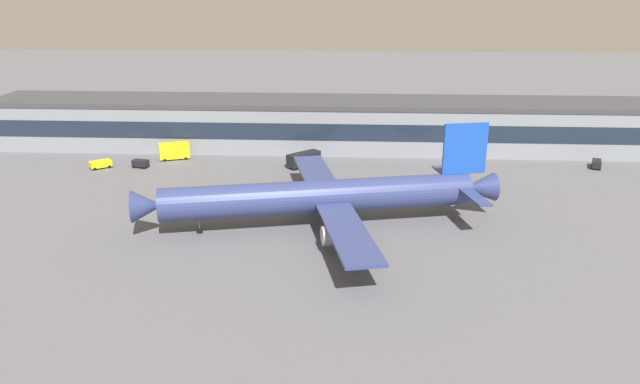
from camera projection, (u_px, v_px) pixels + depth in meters
ground_plane at (349, 228)px, 106.53m from camera, size 600.00×600.00×0.00m
terminal_building at (352, 124)px, 156.88m from camera, size 187.66×19.15×12.71m
airliner at (324, 196)px, 105.86m from camera, size 64.15×55.25×17.70m
catering_truck at (175, 150)px, 147.66m from camera, size 7.65×5.00×4.15m
baggage_tug at (140, 163)px, 141.36m from camera, size 3.97×2.80×1.85m
fuel_truck at (304, 159)px, 142.12m from camera, size 7.98×7.86×3.35m
follow_me_car at (597, 163)px, 141.08m from camera, size 3.25×4.78×1.85m
pushback_tractor at (100, 164)px, 140.95m from camera, size 5.39×5.00×1.75m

